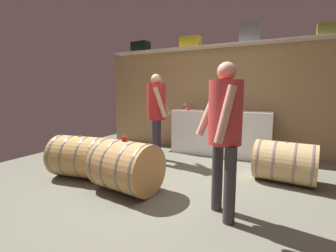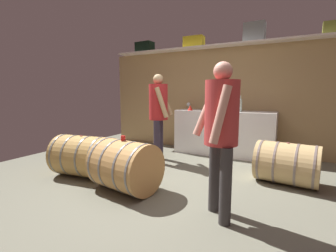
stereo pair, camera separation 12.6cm
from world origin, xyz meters
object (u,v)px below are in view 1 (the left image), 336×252
at_px(toolcase_black, 141,47).
at_px(toolcase_grey, 250,33).
at_px(toolcase_yellow, 190,42).
at_px(toolcase_olive, 327,30).
at_px(work_cabinet, 221,132).
at_px(red_funnel, 187,108).
at_px(wine_bottle_clear, 237,105).
at_px(wine_barrel_near, 126,166).
at_px(wine_glass, 185,105).
at_px(wine_barrel_far, 285,162).
at_px(visitor_tasting, 157,109).
at_px(winemaker_pouring, 224,124).
at_px(tasting_cup, 124,138).
at_px(wine_barrel_flank, 81,157).

height_order(toolcase_black, toolcase_grey, toolcase_grey).
xyz_separation_m(toolcase_yellow, toolcase_olive, (2.46, 0.00, -0.01)).
distance_m(work_cabinet, red_funnel, 0.84).
bearing_deg(wine_bottle_clear, wine_barrel_near, -113.67).
bearing_deg(wine_glass, wine_barrel_far, -34.29).
distance_m(work_cabinet, wine_barrel_far, 1.67).
relative_size(toolcase_grey, toolcase_olive, 1.31).
xyz_separation_m(toolcase_yellow, visitor_tasting, (-0.18, -1.21, -1.35)).
distance_m(winemaker_pouring, visitor_tasting, 2.11).
bearing_deg(visitor_tasting, red_funnel, 143.24).
xyz_separation_m(toolcase_grey, tasting_cup, (-1.15, -2.57, -1.70)).
bearing_deg(toolcase_yellow, tasting_cup, -88.56).
relative_size(work_cabinet, wine_barrel_far, 2.29).
xyz_separation_m(wine_bottle_clear, wine_glass, (-1.18, 0.33, -0.04)).
relative_size(toolcase_olive, tasting_cup, 5.04).
distance_m(wine_bottle_clear, wine_barrel_far, 1.54).
bearing_deg(work_cabinet, tasting_cup, -106.03).
distance_m(wine_bottle_clear, wine_glass, 1.23).
xyz_separation_m(wine_barrel_flank, tasting_cup, (0.89, -0.15, 0.37)).
bearing_deg(red_funnel, wine_barrel_flank, -114.33).
distance_m(red_funnel, wine_barrel_flank, 2.31).
bearing_deg(winemaker_pouring, red_funnel, -9.90).
xyz_separation_m(toolcase_black, wine_barrel_near, (1.33, -2.57, -1.99)).
relative_size(toolcase_yellow, wine_barrel_far, 0.50).
relative_size(toolcase_grey, tasting_cup, 6.62).
distance_m(wine_bottle_clear, red_funnel, 0.99).
bearing_deg(wine_barrel_far, work_cabinet, 141.96).
distance_m(toolcase_grey, wine_glass, 1.92).
bearing_deg(wine_barrel_far, visitor_tasting, -177.33).
height_order(red_funnel, wine_barrel_near, red_funnel).
xyz_separation_m(tasting_cup, visitor_tasting, (-0.25, 1.36, 0.29)).
relative_size(toolcase_yellow, wine_barrel_flank, 0.50).
xyz_separation_m(toolcase_black, wine_barrel_far, (3.16, -1.38, -2.03)).
xyz_separation_m(work_cabinet, visitor_tasting, (-0.93, -1.01, 0.52)).
bearing_deg(tasting_cup, wine_barrel_flank, 170.70).
relative_size(toolcase_yellow, toolcase_grey, 1.12).
bearing_deg(toolcase_grey, work_cabinet, -153.14).
relative_size(wine_barrel_near, wine_barrel_flank, 1.02).
bearing_deg(wine_barrel_near, wine_glass, 103.52).
bearing_deg(winemaker_pouring, work_cabinet, -25.12).
height_order(toolcase_grey, wine_barrel_near, toolcase_grey).
xyz_separation_m(wine_glass, red_funnel, (0.20, -0.39, -0.05)).
xyz_separation_m(toolcase_black, winemaker_pouring, (2.57, -2.68, -1.38)).
xyz_separation_m(toolcase_yellow, winemaker_pouring, (1.33, -2.68, -1.38)).
bearing_deg(toolcase_black, toolcase_yellow, 3.19).
distance_m(wine_barrel_far, tasting_cup, 2.23).
bearing_deg(toolcase_olive, wine_glass, -177.55).
relative_size(wine_barrel_flank, winemaker_pouring, 0.56).
bearing_deg(toolcase_olive, wine_barrel_flank, -141.17).
distance_m(wine_bottle_clear, tasting_cup, 2.48).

